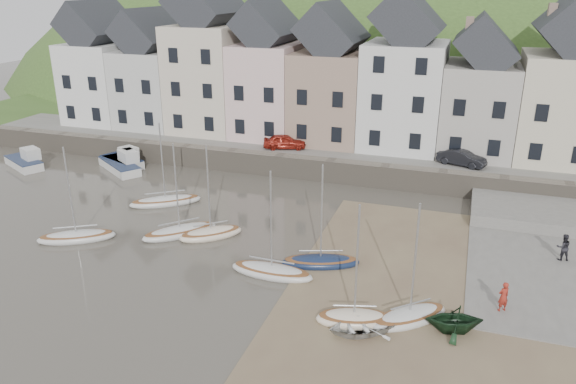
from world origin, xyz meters
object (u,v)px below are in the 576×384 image
(person_red, at_px, (503,297))
(car_right, at_px, (462,158))
(person_dark, at_px, (563,247))
(rowboat_white, at_px, (360,326))
(rowboat_green, at_px, (454,319))
(sailboat_0, at_px, (166,201))
(car_left, at_px, (285,141))

(person_red, bearing_deg, car_right, -115.52)
(person_dark, distance_m, car_right, 13.34)
(rowboat_white, height_order, car_right, car_right)
(rowboat_green, height_order, car_right, car_right)
(sailboat_0, height_order, rowboat_white, sailboat_0)
(rowboat_green, relative_size, person_red, 1.67)
(person_red, bearing_deg, car_left, -80.48)
(sailboat_0, distance_m, car_right, 23.17)
(sailboat_0, distance_m, rowboat_white, 20.01)
(rowboat_white, xyz_separation_m, person_dark, (9.66, 10.60, 0.55))
(rowboat_white, xyz_separation_m, car_right, (3.47, 22.35, 1.84))
(rowboat_green, bearing_deg, car_right, 165.72)
(person_red, bearing_deg, sailboat_0, -51.44)
(person_dark, bearing_deg, rowboat_green, 42.98)
(sailboat_0, xyz_separation_m, car_right, (20.14, 11.29, 1.96))
(rowboat_white, relative_size, person_dark, 1.89)
(rowboat_green, bearing_deg, person_red, 123.05)
(car_right, bearing_deg, rowboat_white, -170.25)
(rowboat_white, xyz_separation_m, car_left, (-11.33, 22.35, 1.85))
(rowboat_green, height_order, car_left, car_left)
(person_dark, height_order, car_right, car_right)
(rowboat_white, distance_m, person_red, 7.36)
(rowboat_white, bearing_deg, person_dark, 105.28)
(sailboat_0, height_order, car_left, sailboat_0)
(rowboat_green, distance_m, person_red, 3.30)
(rowboat_white, bearing_deg, rowboat_green, 76.44)
(rowboat_green, bearing_deg, sailboat_0, -130.92)
(car_left, distance_m, car_right, 14.80)
(rowboat_green, relative_size, car_left, 0.71)
(car_left, bearing_deg, rowboat_green, -161.87)
(rowboat_white, xyz_separation_m, person_red, (6.23, 3.87, 0.53))
(person_red, height_order, car_left, car_left)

